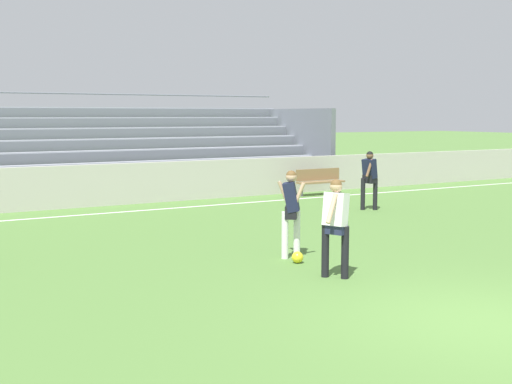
# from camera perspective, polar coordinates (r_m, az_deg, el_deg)

# --- Properties ---
(ground_plane) EXTENTS (160.00, 160.00, 0.00)m
(ground_plane) POSITION_cam_1_polar(r_m,az_deg,el_deg) (9.52, 19.27, -10.57)
(ground_plane) COLOR #517A38
(field_line_sideline) EXTENTS (44.00, 0.12, 0.01)m
(field_line_sideline) POSITION_cam_1_polar(r_m,az_deg,el_deg) (19.68, -8.93, -1.51)
(field_line_sideline) COLOR white
(field_line_sideline) RESTS_ON ground
(sideline_wall) EXTENTS (48.00, 0.16, 1.28)m
(sideline_wall) POSITION_cam_1_polar(r_m,az_deg,el_deg) (21.04, -10.47, 0.72)
(sideline_wall) COLOR #BCB7AD
(sideline_wall) RESTS_ON ground
(bleacher_stand) EXTENTS (18.99, 5.00, 3.59)m
(bleacher_stand) POSITION_cam_1_polar(r_m,az_deg,el_deg) (23.63, -15.76, 3.51)
(bleacher_stand) COLOR #9EA3AD
(bleacher_stand) RESTS_ON ground
(bench_centre_sideline) EXTENTS (1.80, 0.40, 0.90)m
(bench_centre_sideline) POSITION_cam_1_polar(r_m,az_deg,el_deg) (23.16, 5.45, 1.10)
(bench_centre_sideline) COLOR olive
(bench_centre_sideline) RESTS_ON ground
(player_dark_on_ball) EXTENTS (0.49, 0.61, 1.70)m
(player_dark_on_ball) POSITION_cam_1_polar(r_m,az_deg,el_deg) (12.83, 3.02, -1.19)
(player_dark_on_ball) COLOR white
(player_dark_on_ball) RESTS_ON ground
(player_white_wide_left) EXTENTS (0.66, 0.46, 1.68)m
(player_white_wide_left) POSITION_cam_1_polar(r_m,az_deg,el_deg) (11.30, 6.82, -2.34)
(player_white_wide_left) COLOR black
(player_white_wide_left) RESTS_ON ground
(player_dark_deep_cover) EXTENTS (0.56, 0.44, 1.71)m
(player_dark_deep_cover) POSITION_cam_1_polar(r_m,az_deg,el_deg) (19.61, 9.67, 1.45)
(player_dark_deep_cover) COLOR black
(player_dark_deep_cover) RESTS_ON ground
(soccer_ball) EXTENTS (0.22, 0.22, 0.22)m
(soccer_ball) POSITION_cam_1_polar(r_m,az_deg,el_deg) (12.52, 3.57, -5.59)
(soccer_ball) COLOR yellow
(soccer_ball) RESTS_ON ground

